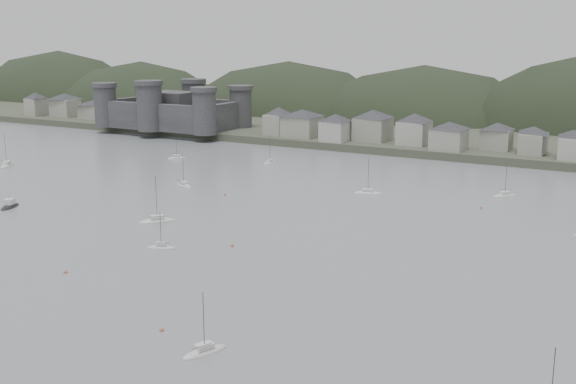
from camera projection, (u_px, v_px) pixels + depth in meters
The scene contains 8 objects.
ground at pixel (58, 318), 111.90m from camera, with size 900.00×900.00×0.00m, color slate.
far_shore_land at pixel (496, 119), 362.14m from camera, with size 900.00×250.00×3.00m, color #383D2D.
forested_ridge at pixel (492, 152), 340.88m from camera, with size 851.55×103.94×102.57m.
castle at pixel (173, 109), 319.80m from camera, with size 66.00×43.00×20.00m.
waterfront_town at pixel (569, 140), 241.45m from camera, with size 451.48×28.46×12.92m.
moored_fleet at pixel (230, 216), 173.99m from camera, with size 237.09×162.36×13.65m.
motor_launch_far at pixel (10, 206), 183.62m from camera, with size 5.56×8.36×3.88m.
mooring_buoys at pixel (222, 228), 163.53m from camera, with size 175.09×113.54×0.70m.
Camera 1 is at (83.64, -73.04, 44.27)m, focal length 43.59 mm.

